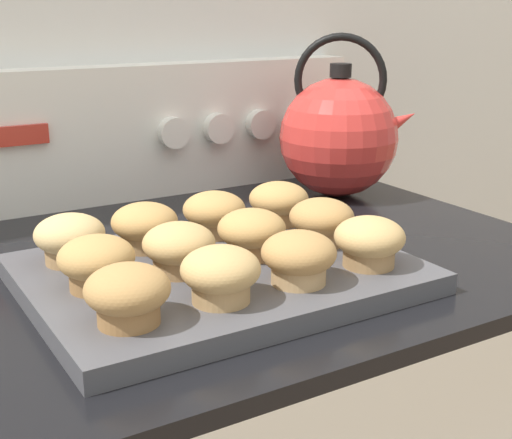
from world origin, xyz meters
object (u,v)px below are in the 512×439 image
at_px(muffin_r0_c1, 221,274).
at_px(muffin_r0_c3, 369,241).
at_px(muffin_pan, 218,274).
at_px(muffin_r0_c2, 299,257).
at_px(tea_kettle, 339,135).
at_px(muffin_r1_c3, 322,221).
at_px(muffin_r1_c1, 179,248).
at_px(muffin_r2_c1, 145,226).
at_px(muffin_r2_c0, 70,238).
at_px(muffin_r1_c2, 252,233).
at_px(muffin_r2_c2, 214,213).
at_px(muffin_r1_c0, 97,262).
at_px(muffin_r0_c0, 128,294).
at_px(muffin_r2_c3, 279,202).

bearing_deg(muffin_r0_c1, muffin_r0_c3, 0.96).
height_order(muffin_pan, muffin_r0_c2, muffin_r0_c2).
bearing_deg(tea_kettle, muffin_r1_c3, -130.96).
xyz_separation_m(muffin_r1_c1, muffin_r2_c1, (-0.00, 0.09, 0.00)).
height_order(muffin_r0_c1, muffin_r1_c1, same).
xyz_separation_m(muffin_r0_c1, muffin_r2_c0, (-0.09, 0.17, 0.00)).
relative_size(muffin_r1_c2, muffin_r2_c2, 1.00).
bearing_deg(muffin_r2_c1, muffin_r1_c1, -89.57).
distance_m(muffin_pan, muffin_r0_c1, 0.11).
relative_size(muffin_pan, muffin_r1_c0, 5.28).
height_order(muffin_r2_c2, tea_kettle, tea_kettle).
distance_m(muffin_r0_c2, muffin_r1_c1, 0.12).
bearing_deg(muffin_r0_c2, muffin_r0_c1, -179.63).
height_order(muffin_r0_c0, muffin_r0_c1, same).
distance_m(muffin_r0_c3, muffin_r2_c2, 0.20).
height_order(muffin_r1_c1, muffin_r1_c3, same).
bearing_deg(muffin_r0_c0, muffin_r2_c0, 88.82).
bearing_deg(muffin_r1_c2, muffin_r0_c1, -133.75).
height_order(muffin_pan, muffin_r0_c0, muffin_r0_c0).
distance_m(muffin_r0_c2, tea_kettle, 0.43).
xyz_separation_m(muffin_r1_c1, muffin_r2_c0, (-0.08, 0.09, 0.00)).
bearing_deg(muffin_r0_c0, muffin_pan, 33.66).
height_order(muffin_r1_c3, tea_kettle, tea_kettle).
relative_size(muffin_r2_c2, tea_kettle, 0.30).
relative_size(muffin_r0_c1, muffin_r2_c1, 1.00).
xyz_separation_m(muffin_r2_c0, muffin_r2_c3, (0.26, 0.00, 0.00)).
relative_size(muffin_pan, muffin_r0_c2, 5.28).
bearing_deg(muffin_r0_c0, tea_kettle, 34.30).
xyz_separation_m(muffin_pan, tea_kettle, (0.33, 0.23, 0.08)).
relative_size(muffin_r1_c1, muffin_r2_c1, 1.00).
height_order(muffin_pan, muffin_r1_c0, muffin_r1_c0).
bearing_deg(muffin_r2_c1, muffin_r1_c0, -134.77).
xyz_separation_m(muffin_r0_c3, muffin_r2_c0, (-0.26, 0.17, 0.00)).
xyz_separation_m(muffin_r1_c2, tea_kettle, (0.29, 0.23, 0.04)).
bearing_deg(muffin_r2_c3, muffin_r1_c2, -136.10).
height_order(muffin_r2_c1, muffin_r2_c2, same).
xyz_separation_m(muffin_r1_c3, muffin_r2_c3, (0.00, 0.09, 0.00)).
xyz_separation_m(muffin_r0_c3, muffin_r1_c0, (-0.26, 0.09, 0.00)).
relative_size(muffin_r1_c3, muffin_r2_c3, 1.00).
xyz_separation_m(muffin_r0_c1, muffin_r1_c2, (0.09, 0.09, 0.00)).
relative_size(muffin_r0_c3, muffin_r2_c1, 1.00).
bearing_deg(muffin_r1_c0, muffin_r1_c2, 0.75).
distance_m(muffin_pan, muffin_r1_c2, 0.06).
relative_size(muffin_r0_c0, muffin_r2_c2, 1.00).
relative_size(muffin_r1_c1, muffin_r1_c2, 1.00).
bearing_deg(muffin_r1_c1, muffin_r0_c2, -44.30).
xyz_separation_m(muffin_r0_c0, muffin_r0_c1, (0.09, 0.00, 0.00)).
xyz_separation_m(muffin_r0_c0, muffin_r2_c0, (0.00, 0.17, 0.00)).
xyz_separation_m(muffin_r0_c1, muffin_r1_c3, (0.18, 0.09, 0.00)).
bearing_deg(muffin_r0_c2, muffin_r2_c1, 117.03).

